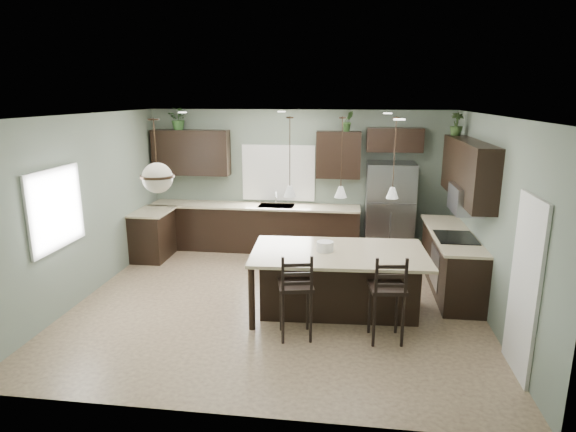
{
  "coord_description": "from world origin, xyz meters",
  "views": [
    {
      "loc": [
        1.04,
        -6.77,
        3.07
      ],
      "look_at": [
        0.1,
        0.4,
        1.25
      ],
      "focal_mm": 30.0,
      "sensor_mm": 36.0,
      "label": 1
    }
  ],
  "objects_px": {
    "bar_stool_left": "(296,295)",
    "plant_back_left": "(179,119)",
    "refrigerator": "(389,211)",
    "kitchen_island": "(338,282)",
    "serving_dish": "(325,246)",
    "bar_stool_right": "(387,297)"
  },
  "relations": [
    {
      "from": "kitchen_island",
      "to": "serving_dish",
      "type": "height_order",
      "value": "serving_dish"
    },
    {
      "from": "serving_dish",
      "to": "refrigerator",
      "type": "bearing_deg",
      "value": 67.29
    },
    {
      "from": "refrigerator",
      "to": "bar_stool_right",
      "type": "bearing_deg",
      "value": -94.39
    },
    {
      "from": "refrigerator",
      "to": "bar_stool_left",
      "type": "distance_m",
      "value": 3.69
    },
    {
      "from": "refrigerator",
      "to": "bar_stool_right",
      "type": "height_order",
      "value": "refrigerator"
    },
    {
      "from": "bar_stool_right",
      "to": "plant_back_left",
      "type": "relative_size",
      "value": 2.71
    },
    {
      "from": "serving_dish",
      "to": "bar_stool_right",
      "type": "height_order",
      "value": "bar_stool_right"
    },
    {
      "from": "bar_stool_left",
      "to": "bar_stool_right",
      "type": "distance_m",
      "value": 1.15
    },
    {
      "from": "serving_dish",
      "to": "plant_back_left",
      "type": "xyz_separation_m",
      "value": [
        -3.07,
        2.82,
        1.62
      ]
    },
    {
      "from": "kitchen_island",
      "to": "bar_stool_left",
      "type": "distance_m",
      "value": 0.98
    },
    {
      "from": "kitchen_island",
      "to": "bar_stool_left",
      "type": "xyz_separation_m",
      "value": [
        -0.52,
        -0.82,
        0.12
      ]
    },
    {
      "from": "kitchen_island",
      "to": "bar_stool_right",
      "type": "relative_size",
      "value": 2.09
    },
    {
      "from": "bar_stool_left",
      "to": "bar_stool_right",
      "type": "height_order",
      "value": "bar_stool_right"
    },
    {
      "from": "refrigerator",
      "to": "kitchen_island",
      "type": "relative_size",
      "value": 0.75
    },
    {
      "from": "kitchen_island",
      "to": "plant_back_left",
      "type": "height_order",
      "value": "plant_back_left"
    },
    {
      "from": "serving_dish",
      "to": "bar_stool_left",
      "type": "xyz_separation_m",
      "value": [
        -0.32,
        -0.81,
        -0.41
      ]
    },
    {
      "from": "bar_stool_left",
      "to": "plant_back_left",
      "type": "relative_size",
      "value": 2.68
    },
    {
      "from": "kitchen_island",
      "to": "bar_stool_left",
      "type": "height_order",
      "value": "bar_stool_left"
    },
    {
      "from": "kitchen_island",
      "to": "bar_stool_right",
      "type": "distance_m",
      "value": 0.99
    },
    {
      "from": "refrigerator",
      "to": "plant_back_left",
      "type": "distance_m",
      "value": 4.49
    },
    {
      "from": "bar_stool_left",
      "to": "serving_dish",
      "type": "bearing_deg",
      "value": 56.41
    },
    {
      "from": "refrigerator",
      "to": "bar_stool_left",
      "type": "bearing_deg",
      "value": -112.51
    }
  ]
}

